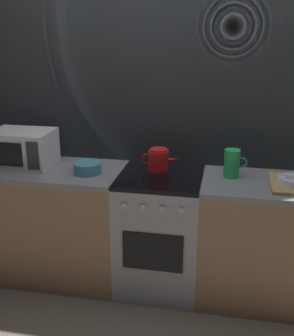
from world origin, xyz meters
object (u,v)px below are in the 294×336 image
object	(u,v)px
mixing_bowl	(87,168)
microwave	(23,148)
kettle	(159,160)
dish_pile	(293,182)
pitcher	(232,163)
stove_unit	(160,232)

from	to	relation	value
mixing_bowl	microwave	bearing A→B (deg)	171.37
kettle	dish_pile	size ratio (longest dim) A/B	0.71
microwave	pitcher	size ratio (longest dim) A/B	2.30
stove_unit	kettle	bearing A→B (deg)	106.27
kettle	mixing_bowl	bearing A→B (deg)	-162.16
kettle	mixing_bowl	world-z (taller)	kettle
microwave	dish_pile	size ratio (longest dim) A/B	1.15
stove_unit	kettle	world-z (taller)	kettle
mixing_bowl	kettle	bearing A→B (deg)	17.84
kettle	dish_pile	bearing A→B (deg)	-8.51
microwave	dish_pile	distance (m)	1.98
pitcher	dish_pile	distance (m)	0.43
stove_unit	mixing_bowl	bearing A→B (deg)	-174.78
pitcher	dish_pile	world-z (taller)	pitcher
kettle	pitcher	world-z (taller)	pitcher
microwave	kettle	size ratio (longest dim) A/B	1.62
stove_unit	mixing_bowl	world-z (taller)	mixing_bowl
stove_unit	kettle	distance (m)	0.54
dish_pile	kettle	bearing A→B (deg)	171.49
pitcher	stove_unit	bearing A→B (deg)	-172.12
dish_pile	microwave	bearing A→B (deg)	178.21
kettle	mixing_bowl	xyz separation A→B (m)	(-0.50, -0.16, -0.04)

